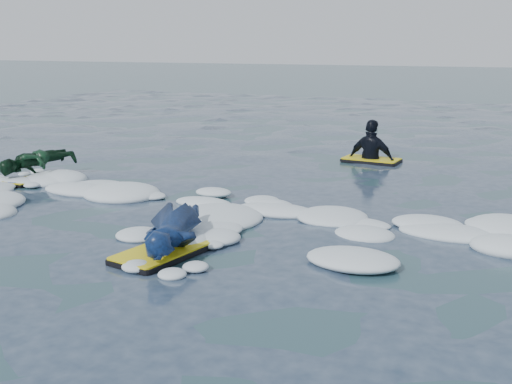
% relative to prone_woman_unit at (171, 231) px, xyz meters
% --- Properties ---
extents(ground, '(120.00, 120.00, 0.00)m').
position_rel_prone_woman_unit_xyz_m(ground, '(-0.59, 0.47, -0.24)').
color(ground, '#1A3840').
rests_on(ground, ground).
extents(foam_band, '(12.00, 3.10, 0.30)m').
position_rel_prone_woman_unit_xyz_m(foam_band, '(-0.59, 1.51, -0.24)').
color(foam_band, silver).
rests_on(foam_band, ground).
extents(prone_woman_unit, '(1.22, 1.91, 0.47)m').
position_rel_prone_woman_unit_xyz_m(prone_woman_unit, '(0.00, 0.00, 0.00)').
color(prone_woman_unit, black).
rests_on(prone_woman_unit, ground).
extents(prone_child_unit, '(1.12, 1.51, 0.54)m').
position_rel_prone_woman_unit_xyz_m(prone_child_unit, '(-4.20, 2.59, 0.03)').
color(prone_child_unit, black).
rests_on(prone_child_unit, ground).
extents(waiting_rider_unit, '(1.22, 0.76, 1.73)m').
position_rel_prone_woman_unit_xyz_m(waiting_rider_unit, '(0.94, 6.58, -0.22)').
color(waiting_rider_unit, black).
rests_on(waiting_rider_unit, ground).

